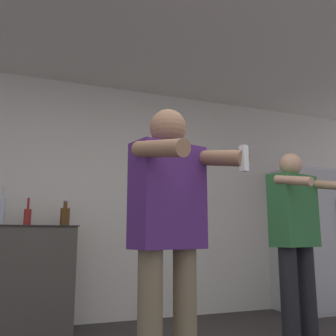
{
  "coord_description": "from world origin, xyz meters",
  "views": [
    {
      "loc": [
        -0.8,
        -1.41,
        0.87
      ],
      "look_at": [
        -0.04,
        0.61,
        1.27
      ],
      "focal_mm": 40.0,
      "sensor_mm": 36.0,
      "label": 1
    }
  ],
  "objects_px": {
    "bottle_green_wine": "(65,216)",
    "person_woman_foreground": "(170,223)",
    "refrigerator": "(306,239)",
    "bottle_clear_vodka": "(1,211)",
    "person_man_side": "(296,234)",
    "bottle_dark_rum": "(27,216)"
  },
  "relations": [
    {
      "from": "bottle_green_wine",
      "to": "person_man_side",
      "type": "relative_size",
      "value": 0.17
    },
    {
      "from": "refrigerator",
      "to": "person_man_side",
      "type": "bearing_deg",
      "value": -133.72
    },
    {
      "from": "refrigerator",
      "to": "bottle_clear_vodka",
      "type": "relative_size",
      "value": 4.64
    },
    {
      "from": "person_woman_foreground",
      "to": "bottle_green_wine",
      "type": "bearing_deg",
      "value": 102.52
    },
    {
      "from": "person_man_side",
      "to": "refrigerator",
      "type": "bearing_deg",
      "value": 46.28
    },
    {
      "from": "bottle_clear_vodka",
      "to": "person_man_side",
      "type": "bearing_deg",
      "value": -29.04
    },
    {
      "from": "bottle_clear_vodka",
      "to": "person_woman_foreground",
      "type": "relative_size",
      "value": 0.22
    },
    {
      "from": "bottle_dark_rum",
      "to": "person_man_side",
      "type": "height_order",
      "value": "person_man_side"
    },
    {
      "from": "refrigerator",
      "to": "bottle_dark_rum",
      "type": "xyz_separation_m",
      "value": [
        -3.19,
        0.09,
        0.22
      ]
    },
    {
      "from": "bottle_green_wine",
      "to": "bottle_clear_vodka",
      "type": "xyz_separation_m",
      "value": [
        -0.57,
        -0.0,
        0.04
      ]
    },
    {
      "from": "bottle_clear_vodka",
      "to": "person_man_side",
      "type": "height_order",
      "value": "person_man_side"
    },
    {
      "from": "bottle_clear_vodka",
      "to": "person_woman_foreground",
      "type": "bearing_deg",
      "value": -61.65
    },
    {
      "from": "refrigerator",
      "to": "bottle_clear_vodka",
      "type": "height_order",
      "value": "refrigerator"
    },
    {
      "from": "bottle_clear_vodka",
      "to": "person_man_side",
      "type": "distance_m",
      "value": 2.63
    },
    {
      "from": "person_woman_foreground",
      "to": "person_man_side",
      "type": "xyz_separation_m",
      "value": [
        1.32,
        0.53,
        -0.06
      ]
    },
    {
      "from": "bottle_green_wine",
      "to": "person_woman_foreground",
      "type": "xyz_separation_m",
      "value": [
        0.4,
        -1.81,
        -0.12
      ]
    },
    {
      "from": "person_woman_foreground",
      "to": "person_man_side",
      "type": "distance_m",
      "value": 1.42
    },
    {
      "from": "refrigerator",
      "to": "bottle_clear_vodka",
      "type": "bearing_deg",
      "value": 178.48
    },
    {
      "from": "refrigerator",
      "to": "bottle_green_wine",
      "type": "distance_m",
      "value": 2.86
    },
    {
      "from": "bottle_green_wine",
      "to": "person_woman_foreground",
      "type": "height_order",
      "value": "person_woman_foreground"
    },
    {
      "from": "refrigerator",
      "to": "bottle_dark_rum",
      "type": "relative_size",
      "value": 6.27
    },
    {
      "from": "bottle_green_wine",
      "to": "person_woman_foreground",
      "type": "relative_size",
      "value": 0.17
    }
  ]
}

